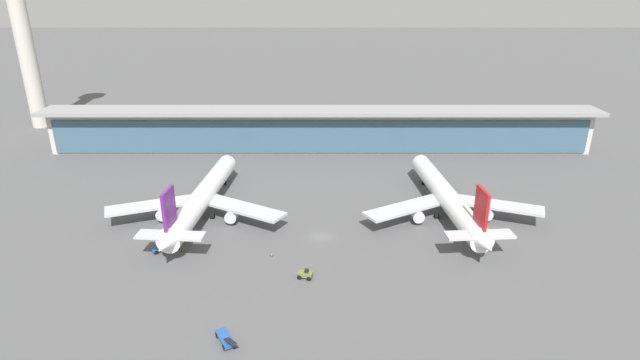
% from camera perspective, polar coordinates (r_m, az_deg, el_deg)
% --- Properties ---
extents(ground_plane, '(1200.00, 1200.00, 0.00)m').
position_cam_1_polar(ground_plane, '(115.25, 0.02, -6.49)').
color(ground_plane, '#515154').
extents(airliner_left_stand, '(44.23, 57.70, 15.36)m').
position_cam_1_polar(airliner_left_stand, '(126.77, -13.44, -2.00)').
color(airliner_left_stand, white).
rests_on(airliner_left_stand, ground).
extents(airliner_centre_stand, '(44.25, 57.70, 15.36)m').
position_cam_1_polar(airliner_centre_stand, '(127.49, 14.22, -1.94)').
color(airliner_centre_stand, white).
rests_on(airliner_centre_stand, ground).
extents(service_truck_near_nose_olive, '(3.21, 2.40, 2.05)m').
position_cam_1_polar(service_truck_near_nose_olive, '(99.85, -1.78, -10.69)').
color(service_truck_near_nose_olive, olive).
rests_on(service_truck_near_nose_olive, ground).
extents(service_truck_under_wing_blue, '(6.42, 4.88, 2.70)m').
position_cam_1_polar(service_truck_under_wing_blue, '(114.54, -17.45, -7.30)').
color(service_truck_under_wing_blue, '#234C9E').
rests_on(service_truck_under_wing_blue, ground).
extents(service_truck_mid_apron_blue, '(4.56, 6.57, 2.70)m').
position_cam_1_polar(service_truck_mid_apron_blue, '(85.65, -10.78, -17.34)').
color(service_truck_mid_apron_blue, '#234C9E').
rests_on(service_truck_mid_apron_blue, ground).
extents(terminal_building, '(186.20, 12.80, 15.20)m').
position_cam_1_polar(terminal_building, '(171.54, -0.03, 5.81)').
color(terminal_building, beige).
rests_on(terminal_building, ground).
extents(control_tower, '(12.00, 12.00, 78.93)m').
position_cam_1_polar(control_tower, '(228.40, -31.18, 15.70)').
color(control_tower, beige).
rests_on(control_tower, ground).
extents(safety_cone_alpha, '(0.62, 0.62, 0.70)m').
position_cam_1_polar(safety_cone_alpha, '(116.38, -18.82, -7.28)').
color(safety_cone_alpha, orange).
rests_on(safety_cone_alpha, ground).
extents(safety_cone_bravo, '(0.62, 0.62, 0.70)m').
position_cam_1_polar(safety_cone_bravo, '(113.20, -15.46, -7.71)').
color(safety_cone_bravo, orange).
rests_on(safety_cone_bravo, ground).
extents(safety_cone_charlie, '(0.62, 0.62, 0.70)m').
position_cam_1_polar(safety_cone_charlie, '(108.05, -5.63, -8.45)').
color(safety_cone_charlie, orange).
rests_on(safety_cone_charlie, ground).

